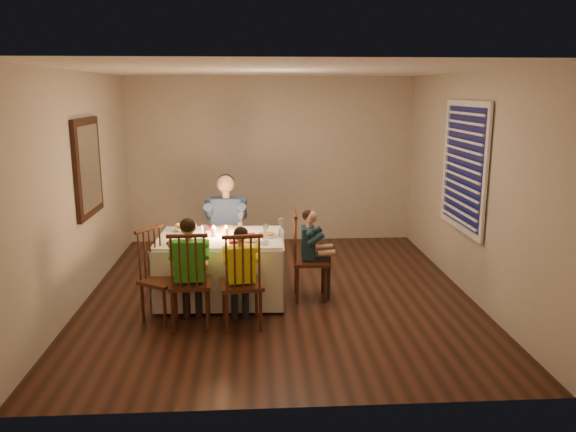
{
  "coord_description": "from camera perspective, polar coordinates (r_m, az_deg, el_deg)",
  "views": [
    {
      "loc": [
        -0.28,
        -6.37,
        2.38
      ],
      "look_at": [
        0.13,
        0.15,
        0.92
      ],
      "focal_mm": 35.0,
      "sensor_mm": 36.0,
      "label": 1
    }
  ],
  "objects": [
    {
      "name": "setting_green",
      "position": [
        6.2,
        -10.02,
        -2.71
      ],
      "size": [
        0.27,
        0.27,
        0.02
      ],
      "primitive_type": "cylinder",
      "rotation": [
        0.0,
        0.0,
        -0.03
      ],
      "color": "silver",
      "rests_on": "dining_table"
    },
    {
      "name": "ground",
      "position": [
        6.81,
        -0.99,
        -7.85
      ],
      "size": [
        5.0,
        5.0,
        0.0
      ],
      "primitive_type": "plane",
      "color": "black",
      "rests_on": "ground"
    },
    {
      "name": "wall_left",
      "position": [
        6.76,
        -20.49,
        2.62
      ],
      "size": [
        0.02,
        5.0,
        2.6
      ],
      "primitive_type": "cube",
      "color": "#C0B4A4",
      "rests_on": "ground"
    },
    {
      "name": "setting_teal",
      "position": [
        6.42,
        -2.2,
        -1.97
      ],
      "size": [
        0.27,
        0.27,
        0.02
      ],
      "primitive_type": "cylinder",
      "rotation": [
        0.0,
        0.0,
        -0.03
      ],
      "color": "silver",
      "rests_on": "dining_table"
    },
    {
      "name": "wall_mirror",
      "position": [
        7.0,
        -19.66,
        4.67
      ],
      "size": [
        0.06,
        0.95,
        1.15
      ],
      "color": "black",
      "rests_on": "wall_left"
    },
    {
      "name": "chair_end",
      "position": [
        6.67,
        2.26,
        -8.29
      ],
      "size": [
        0.41,
        0.43,
        1.03
      ],
      "primitive_type": null,
      "rotation": [
        0.0,
        0.0,
        1.54
      ],
      "color": "#3C1B10",
      "rests_on": "ground"
    },
    {
      "name": "ceiling",
      "position": [
        6.38,
        -1.08,
        14.59
      ],
      "size": [
        5.0,
        5.0,
        0.0
      ],
      "primitive_type": "plane",
      "color": "white",
      "rests_on": "wall_back"
    },
    {
      "name": "candle_right",
      "position": [
        6.44,
        -6.29,
        -1.64
      ],
      "size": [
        0.06,
        0.06,
        0.1
      ],
      "primitive_type": "cylinder",
      "color": "white",
      "rests_on": "dining_table"
    },
    {
      "name": "dining_table",
      "position": [
        6.51,
        -6.83,
        -3.91
      ],
      "size": [
        1.48,
        1.09,
        0.72
      ],
      "rotation": [
        0.0,
        0.0,
        -0.03
      ],
      "color": "white",
      "rests_on": "ground"
    },
    {
      "name": "wall_back",
      "position": [
        8.94,
        -1.74,
        5.67
      ],
      "size": [
        4.5,
        0.02,
        2.6
      ],
      "primitive_type": "cube",
      "color": "#C0B4A4",
      "rests_on": "ground"
    },
    {
      "name": "setting_yellow",
      "position": [
        6.15,
        -3.86,
        -2.65
      ],
      "size": [
        0.27,
        0.27,
        0.02
      ],
      "primitive_type": "cylinder",
      "rotation": [
        0.0,
        0.0,
        -0.03
      ],
      "color": "silver",
      "rests_on": "dining_table"
    },
    {
      "name": "chair_adult",
      "position": [
        7.4,
        -6.14,
        -6.21
      ],
      "size": [
        0.43,
        0.41,
        1.03
      ],
      "primitive_type": null,
      "rotation": [
        0.0,
        0.0,
        -0.03
      ],
      "color": "#3C1B10",
      "rests_on": "ground"
    },
    {
      "name": "serving_bowl",
      "position": [
        6.74,
        -10.4,
        -1.3
      ],
      "size": [
        0.26,
        0.26,
        0.06
      ],
      "primitive_type": "imported",
      "rotation": [
        0.0,
        0.0,
        -0.14
      ],
      "color": "silver",
      "rests_on": "dining_table"
    },
    {
      "name": "chair_near_left",
      "position": [
        6.02,
        -9.73,
        -10.84
      ],
      "size": [
        0.44,
        0.42,
        1.03
      ],
      "primitive_type": null,
      "rotation": [
        0.0,
        0.0,
        3.19
      ],
      "color": "#3C1B10",
      "rests_on": "ground"
    },
    {
      "name": "window_blinds",
      "position": [
        6.99,
        17.37,
        4.81
      ],
      "size": [
        0.07,
        1.34,
        1.54
      ],
      "color": "black",
      "rests_on": "wall_right"
    },
    {
      "name": "chair_extra",
      "position": [
        6.21,
        -12.32,
        -10.24
      ],
      "size": [
        0.55,
        0.56,
        0.99
      ],
      "primitive_type": null,
      "rotation": [
        0.0,
        0.0,
        0.97
      ],
      "color": "#3C1B10",
      "rests_on": "ground"
    },
    {
      "name": "chair_near_right",
      "position": [
        5.93,
        -4.66,
        -11.09
      ],
      "size": [
        0.47,
        0.45,
        1.03
      ],
      "primitive_type": null,
      "rotation": [
        0.0,
        0.0,
        3.27
      ],
      "color": "#3C1B10",
      "rests_on": "ground"
    },
    {
      "name": "setting_adult",
      "position": [
        6.77,
        -6.27,
        -1.27
      ],
      "size": [
        0.27,
        0.27,
        0.02
      ],
      "primitive_type": "cylinder",
      "rotation": [
        0.0,
        0.0,
        -0.03
      ],
      "color": "silver",
      "rests_on": "dining_table"
    },
    {
      "name": "child_teal",
      "position": [
        6.67,
        2.26,
        -8.29
      ],
      "size": [
        0.33,
        0.36,
        1.06
      ],
      "primitive_type": null,
      "rotation": [
        0.0,
        0.0,
        1.54
      ],
      "color": "#172C3A",
      "rests_on": "ground"
    },
    {
      "name": "candle_left",
      "position": [
        6.45,
        -7.56,
        -1.64
      ],
      "size": [
        0.06,
        0.06,
        0.1
      ],
      "primitive_type": "cylinder",
      "color": "white",
      "rests_on": "dining_table"
    },
    {
      "name": "orange_fruit",
      "position": [
        6.48,
        -4.7,
        -1.61
      ],
      "size": [
        0.08,
        0.08,
        0.08
      ],
      "primitive_type": "sphere",
      "color": "orange",
      "rests_on": "dining_table"
    },
    {
      "name": "wall_right",
      "position": [
        6.94,
        17.89,
        3.05
      ],
      "size": [
        0.02,
        5.0,
        2.6
      ],
      "primitive_type": "cube",
      "color": "#C0B4A4",
      "rests_on": "ground"
    },
    {
      "name": "child_green",
      "position": [
        6.02,
        -9.73,
        -10.84
      ],
      "size": [
        0.41,
        0.38,
        1.15
      ],
      "primitive_type": null,
      "rotation": [
        0.0,
        0.0,
        3.19
      ],
      "color": "green",
      "rests_on": "ground"
    },
    {
      "name": "child_yellow",
      "position": [
        5.93,
        -4.66,
        -11.09
      ],
      "size": [
        0.39,
        0.36,
        1.07
      ],
      "primitive_type": null,
      "rotation": [
        0.0,
        0.0,
        3.27
      ],
      "color": "#F5F41A",
      "rests_on": "ground"
    },
    {
      "name": "squash",
      "position": [
        6.8,
        -11.1,
        -1.07
      ],
      "size": [
        0.09,
        0.09,
        0.09
      ],
      "primitive_type": "sphere",
      "color": "yellow",
      "rests_on": "dining_table"
    },
    {
      "name": "adult",
      "position": [
        7.4,
        -6.14,
        -6.21
      ],
      "size": [
        0.53,
        0.49,
        1.35
      ],
      "primitive_type": null,
      "rotation": [
        0.0,
        0.0,
        -0.03
      ],
      "color": "navy",
      "rests_on": "ground"
    }
  ]
}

